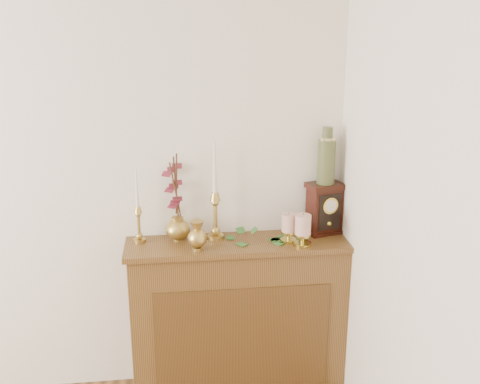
{
  "coord_description": "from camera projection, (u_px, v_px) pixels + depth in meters",
  "views": [
    {
      "loc": [
        1.06,
        -0.75,
        2.09
      ],
      "look_at": [
        1.4,
        2.05,
        1.23
      ],
      "focal_mm": 42.0,
      "sensor_mm": 36.0,
      "label": 1
    }
  ],
  "objects": [
    {
      "name": "ginger_jar",
      "position": [
        175.0,
        199.0,
        3.06
      ],
      "size": [
        0.2,
        0.22,
        0.5
      ],
      "rotation": [
        0.0,
        0.0,
        -0.34
      ],
      "color": "tan",
      "rests_on": "console_shelf"
    },
    {
      "name": "bud_vase",
      "position": [
        197.0,
        236.0,
        2.93
      ],
      "size": [
        0.1,
        0.1,
        0.16
      ],
      "rotation": [
        0.0,
        0.0,
        0.4
      ],
      "color": "tan",
      "rests_on": "console_shelf"
    },
    {
      "name": "pillar_candle_right",
      "position": [
        303.0,
        229.0,
        2.99
      ],
      "size": [
        0.1,
        0.1,
        0.19
      ],
      "rotation": [
        0.0,
        0.0,
        0.13
      ],
      "color": "gold",
      "rests_on": "console_shelf"
    },
    {
      "name": "mantel_clock",
      "position": [
        324.0,
        209.0,
        3.17
      ],
      "size": [
        0.23,
        0.18,
        0.29
      ],
      "rotation": [
        0.0,
        0.0,
        0.27
      ],
      "color": "black",
      "rests_on": "console_shelf"
    },
    {
      "name": "console_shelf",
      "position": [
        239.0,
        321.0,
        3.22
      ],
      "size": [
        1.24,
        0.34,
        0.93
      ],
      "color": "brown",
      "rests_on": "ground"
    },
    {
      "name": "candlestick_left",
      "position": [
        138.0,
        218.0,
        3.03
      ],
      "size": [
        0.07,
        0.07,
        0.41
      ],
      "rotation": [
        0.0,
        0.0,
        0.06
      ],
      "color": "tan",
      "rests_on": "console_shelf"
    },
    {
      "name": "ceramic_vase",
      "position": [
        326.0,
        159.0,
        3.08
      ],
      "size": [
        0.1,
        0.1,
        0.32
      ],
      "rotation": [
        0.0,
        0.0,
        0.27
      ],
      "color": "#193329",
      "rests_on": "mantel_clock"
    },
    {
      "name": "pillar_candle_left",
      "position": [
        289.0,
        226.0,
        3.05
      ],
      "size": [
        0.09,
        0.09,
        0.17
      ],
      "rotation": [
        0.0,
        0.0,
        0.19
      ],
      "color": "gold",
      "rests_on": "console_shelf"
    },
    {
      "name": "ivy_garland",
      "position": [
        276.0,
        235.0,
        3.12
      ],
      "size": [
        0.41,
        0.21,
        0.09
      ],
      "rotation": [
        0.0,
        0.0,
        -0.37
      ],
      "color": "#306928",
      "rests_on": "console_shelf"
    },
    {
      "name": "candlestick_center",
      "position": [
        215.0,
        208.0,
        3.07
      ],
      "size": [
        0.09,
        0.09,
        0.55
      ],
      "rotation": [
        0.0,
        0.0,
        -0.42
      ],
      "color": "tan",
      "rests_on": "console_shelf"
    }
  ]
}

